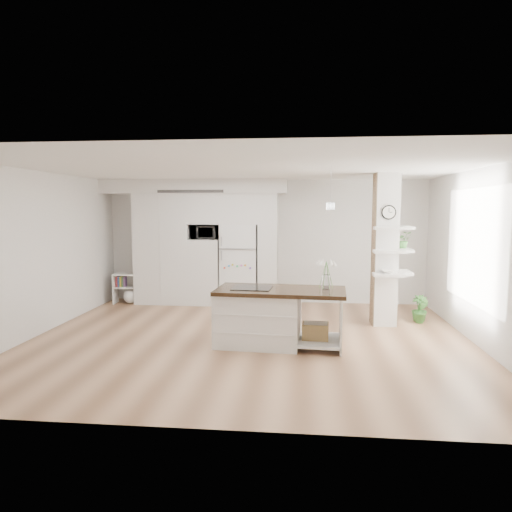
# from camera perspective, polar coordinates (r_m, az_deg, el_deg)

# --- Properties ---
(floor) EXTENTS (7.00, 6.00, 0.01)m
(floor) POSITION_cam_1_polar(r_m,az_deg,el_deg) (7.41, -0.81, -10.39)
(floor) COLOR tan
(floor) RESTS_ON ground
(room) EXTENTS (7.04, 6.04, 2.72)m
(room) POSITION_cam_1_polar(r_m,az_deg,el_deg) (7.12, -0.83, 4.10)
(room) COLOR white
(room) RESTS_ON ground
(cabinet_wall) EXTENTS (4.00, 0.71, 2.70)m
(cabinet_wall) POSITION_cam_1_polar(r_m,az_deg,el_deg) (10.01, -7.34, 2.60)
(cabinet_wall) COLOR white
(cabinet_wall) RESTS_ON floor
(refrigerator) EXTENTS (0.78, 0.69, 1.75)m
(refrigerator) POSITION_cam_1_polar(r_m,az_deg,el_deg) (9.91, -2.07, -1.05)
(refrigerator) COLOR white
(refrigerator) RESTS_ON floor
(column) EXTENTS (0.69, 0.90, 2.70)m
(column) POSITION_cam_1_polar(r_m,az_deg,el_deg) (8.38, 16.48, 0.69)
(column) COLOR silver
(column) RESTS_ON floor
(window) EXTENTS (0.00, 2.40, 2.40)m
(window) POSITION_cam_1_polar(r_m,az_deg,el_deg) (7.86, 25.56, 1.10)
(window) COLOR white
(window) RESTS_ON room
(pendant_light) EXTENTS (0.12, 0.12, 0.10)m
(pendant_light) POSITION_cam_1_polar(r_m,az_deg,el_deg) (7.27, 12.81, 6.08)
(pendant_light) COLOR white
(pendant_light) RESTS_ON room
(kitchen_island) EXTENTS (2.00, 1.05, 1.44)m
(kitchen_island) POSITION_cam_1_polar(r_m,az_deg,el_deg) (7.04, 1.27, -7.42)
(kitchen_island) COLOR white
(kitchen_island) RESTS_ON floor
(bookshelf) EXTENTS (0.58, 0.35, 0.66)m
(bookshelf) POSITION_cam_1_polar(r_m,az_deg,el_deg) (10.44, -15.67, -4.14)
(bookshelf) COLOR white
(bookshelf) RESTS_ON floor
(floor_plant_a) EXTENTS (0.25, 0.20, 0.45)m
(floor_plant_a) POSITION_cam_1_polar(r_m,az_deg,el_deg) (8.90, 19.95, -6.48)
(floor_plant_a) COLOR #3B7C31
(floor_plant_a) RESTS_ON floor
(floor_plant_b) EXTENTS (0.33, 0.33, 0.48)m
(floor_plant_b) POSITION_cam_1_polar(r_m,az_deg,el_deg) (9.03, 19.73, -6.17)
(floor_plant_b) COLOR #3B7C31
(floor_plant_b) RESTS_ON floor
(microwave) EXTENTS (0.54, 0.37, 0.30)m
(microwave) POSITION_cam_1_polar(r_m,az_deg,el_deg) (9.93, -6.43, 2.95)
(microwave) COLOR #2D2D2D
(microwave) RESTS_ON cabinet_wall
(shelf_plant) EXTENTS (0.27, 0.23, 0.30)m
(shelf_plant) POSITION_cam_1_polar(r_m,az_deg,el_deg) (8.58, 17.96, 1.92)
(shelf_plant) COLOR #3B7C31
(shelf_plant) RESTS_ON column
(decor_bowl) EXTENTS (0.22, 0.22, 0.05)m
(decor_bowl) POSITION_cam_1_polar(r_m,az_deg,el_deg) (8.18, 16.17, -1.90)
(decor_bowl) COLOR white
(decor_bowl) RESTS_ON column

